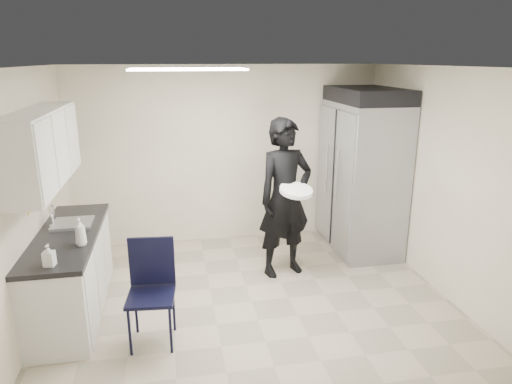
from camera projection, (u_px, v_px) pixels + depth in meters
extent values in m
plane|color=tan|center=(251.00, 301.00, 5.23)|extent=(4.50, 4.50, 0.00)
plane|color=silver|center=(251.00, 67.00, 4.49)|extent=(4.50, 4.50, 0.00)
plane|color=beige|center=(227.00, 155.00, 6.75)|extent=(4.50, 0.00, 4.50)
plane|color=beige|center=(25.00, 205.00, 4.46)|extent=(0.00, 4.00, 4.00)
plane|color=beige|center=(442.00, 183.00, 5.27)|extent=(0.00, 4.00, 4.00)
cube|color=white|center=(188.00, 69.00, 4.77)|extent=(1.20, 0.60, 0.02)
cube|color=silver|center=(71.00, 274.00, 4.95)|extent=(0.60, 1.90, 0.86)
cube|color=black|center=(67.00, 235.00, 4.82)|extent=(0.64, 1.95, 0.05)
cube|color=gray|center=(73.00, 228.00, 5.06)|extent=(0.42, 0.40, 0.14)
cylinder|color=silver|center=(52.00, 216.00, 4.98)|extent=(0.02, 0.02, 0.24)
cube|color=silver|center=(42.00, 148.00, 4.53)|extent=(0.35, 1.80, 0.75)
cube|color=black|center=(62.00, 147.00, 5.66)|extent=(0.22, 0.30, 0.35)
cube|color=yellow|center=(30.00, 210.00, 4.57)|extent=(0.00, 0.12, 0.07)
cube|color=yellow|center=(36.00, 207.00, 4.77)|extent=(0.00, 0.12, 0.07)
cube|color=gray|center=(362.00, 178.00, 6.46)|extent=(0.80, 1.35, 2.10)
cube|color=black|center=(368.00, 95.00, 6.14)|extent=(0.80, 1.35, 0.20)
cube|color=black|center=(151.00, 297.00, 4.35)|extent=(0.48, 0.48, 0.99)
imported|color=black|center=(285.00, 198.00, 5.68)|extent=(0.84, 0.68, 2.01)
cylinder|color=white|center=(296.00, 190.00, 5.42)|extent=(0.49, 0.49, 0.05)
imported|color=white|center=(80.00, 232.00, 4.46)|extent=(0.11, 0.11, 0.28)
imported|color=#B8BBC5|center=(49.00, 255.00, 4.02)|extent=(0.10, 0.11, 0.20)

